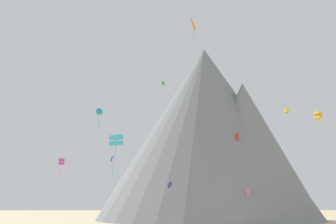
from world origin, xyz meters
The scene contains 13 objects.
rock_massif centered at (10.84, 69.06, 21.12)m, with size 78.19×78.19×47.50m.
kite_teal_mid centered at (-17.24, 57.28, 25.51)m, with size 1.61×1.01×4.98m.
kite_orange_high centered at (2.10, 20.94, 30.13)m, with size 1.43×2.11×3.69m.
kite_indigo_low centered at (-0.82, 46.17, 7.84)m, with size 1.41×1.69×1.52m.
kite_pink_low centered at (14.88, 45.91, 6.15)m, with size 0.90×1.49×3.35m.
kite_red_mid centered at (14.57, 54.08, 18.83)m, with size 1.58×2.39×2.28m.
kite_rainbow_low centered at (16.34, 57.25, 12.68)m, with size 1.22×1.39×3.54m.
kite_cyan_low centered at (-8.69, 20.38, 12.61)m, with size 1.93×1.95×5.39m.
kite_magenta_low centered at (-19.89, 35.69, 11.25)m, with size 1.17×1.16×3.55m.
kite_yellow_mid centered at (23.61, 44.87, 22.89)m, with size 0.86×0.82×2.62m.
kite_green_high centered at (-2.16, 37.66, 26.41)m, with size 0.61×0.66×0.92m.
kite_violet_low centered at (-12.75, 48.18, 13.21)m, with size 0.50×0.87×1.31m.
kite_gold_mid centered at (22.55, 27.35, 17.82)m, with size 1.44×1.42×3.07m.
Camera 1 is at (-2.64, -31.09, 4.29)m, focal length 40.53 mm.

